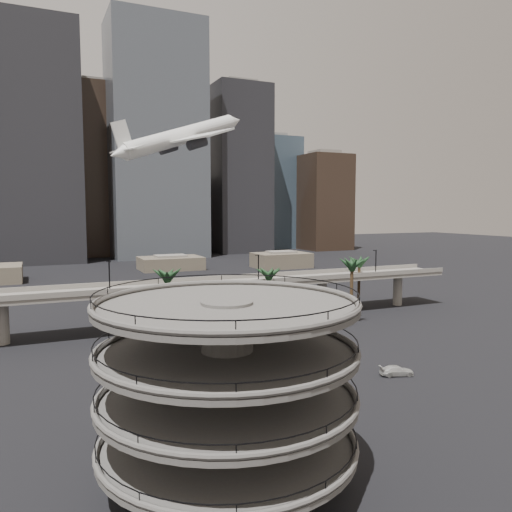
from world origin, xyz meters
name	(u,v)px	position (x,y,z in m)	size (l,w,h in m)	color
ground	(330,439)	(0.00, 0.00, 0.00)	(700.00, 700.00, 0.00)	black
parking_ramp	(227,376)	(-13.00, -4.00, 9.84)	(22.20, 22.20, 17.35)	#54514E
overpass	(183,291)	(0.00, 55.00, 7.34)	(130.00, 9.30, 14.70)	gray
palm_trees	(294,270)	(21.48, 47.47, 11.30)	(54.40, 18.40, 14.00)	#422E1C
low_buildings	(136,266)	(6.89, 142.30, 2.86)	(135.00, 27.50, 6.80)	brown
skyline	(122,172)	(15.11, 217.08, 42.68)	(269.00, 86.00, 116.78)	gray
airborne_jet	(181,137)	(4.40, 70.63, 40.33)	(35.73, 32.74, 14.92)	silver
car_a	(193,387)	(-9.16, 18.73, 0.68)	(1.60, 3.97, 1.35)	#AC4518
car_b	(317,366)	(10.21, 19.65, 0.66)	(1.40, 4.01, 1.32)	black
car_c	(397,371)	(19.54, 12.91, 0.71)	(1.98, 4.86, 1.41)	#B5B5B1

